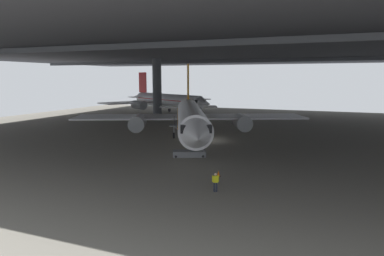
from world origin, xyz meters
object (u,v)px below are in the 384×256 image
at_px(boarding_stairs, 189,150).
at_px(airplane_distant, 166,100).
at_px(crew_worker_near_nose, 215,181).
at_px(crew_worker_by_stairs, 192,144).
at_px(airplane_main, 191,117).
at_px(traffic_cone_orange, 218,174).

height_order(boarding_stairs, airplane_distant, airplane_distant).
relative_size(crew_worker_near_nose, crew_worker_by_stairs, 0.92).
relative_size(crew_worker_near_nose, airplane_distant, 0.05).
bearing_deg(crew_worker_by_stairs, crew_worker_near_nose, -60.71).
bearing_deg(airplane_distant, airplane_main, -58.75).
xyz_separation_m(airplane_main, boarding_stairs, (3.70, -9.61, -2.74)).
relative_size(boarding_stairs, crew_worker_by_stairs, 2.75).
relative_size(crew_worker_by_stairs, airplane_distant, 0.05).
distance_m(boarding_stairs, crew_worker_by_stairs, 2.53).
relative_size(airplane_main, crew_worker_near_nose, 22.37).
bearing_deg(crew_worker_near_nose, boarding_stairs, 122.15).
relative_size(boarding_stairs, airplane_distant, 0.15).
height_order(crew_worker_near_nose, traffic_cone_orange, crew_worker_near_nose).
distance_m(crew_worker_near_nose, traffic_cone_orange, 4.42).
relative_size(airplane_distant, traffic_cone_orange, 52.13).
bearing_deg(traffic_cone_orange, boarding_stairs, 130.57).
distance_m(crew_worker_by_stairs, airplane_distant, 48.87).
bearing_deg(airplane_distant, crew_worker_by_stairs, -60.03).
bearing_deg(airplane_main, traffic_cone_orange, -59.86).
xyz_separation_m(airplane_main, airplane_distant, (-21.31, 35.12, -0.17)).
xyz_separation_m(boarding_stairs, airplane_distant, (-25.01, 44.73, 2.57)).
bearing_deg(crew_worker_near_nose, traffic_cone_orange, 104.69).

